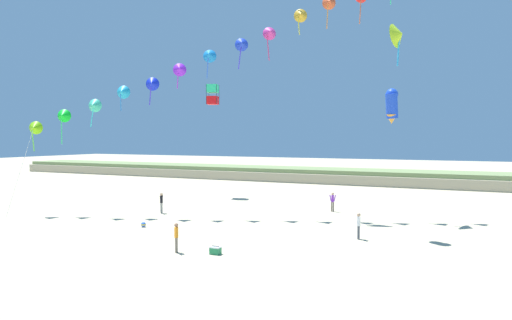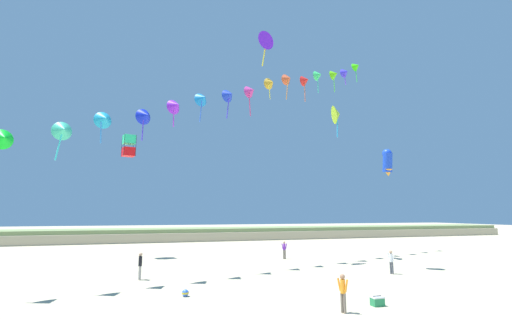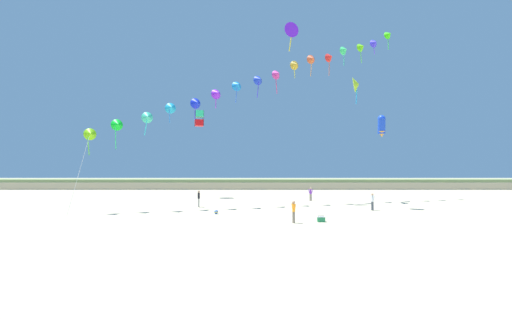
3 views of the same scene
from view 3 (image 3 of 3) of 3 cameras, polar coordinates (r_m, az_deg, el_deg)
name	(u,v)px [view 3 (image 3 of 3)]	position (r m, az deg, el deg)	size (l,w,h in m)	color
ground_plane	(278,228)	(23.95, 3.72, -11.22)	(240.00, 240.00, 0.00)	#C1B28E
dune_ridge	(263,184)	(69.41, 1.12, -3.98)	(120.00, 8.59, 1.90)	tan
person_near_left	(371,200)	(35.24, 18.61, -6.41)	(0.30, 0.57, 1.67)	#474C56
person_near_right	(197,197)	(36.75, -9.74, -6.17)	(0.25, 0.61, 1.75)	gray
person_mid_center	(292,210)	(25.95, 6.08, -8.32)	(0.30, 0.56, 1.66)	#726656
person_far_left	(309,193)	(43.79, 8.87, -5.46)	(0.58, 0.23, 1.67)	#726656
kite_banner_string	(268,76)	(40.49, 1.97, 13.83)	(35.29, 18.62, 23.33)	#73CA11
large_kite_low_lead	(198,118)	(49.37, -9.68, 6.86)	(1.45, 1.45, 2.17)	red
large_kite_mid_trail	(355,85)	(44.84, 16.17, 11.96)	(1.40, 2.09, 3.39)	#C1ED23
large_kite_high_solo	(380,125)	(37.67, 19.98, 5.48)	(0.92, 1.12, 2.28)	blue
large_kite_outer_drift	(289,31)	(44.30, 5.56, 20.65)	(1.94, 1.17, 3.43)	#7A22ED
beach_cooler	(320,219)	(26.95, 10.58, -9.64)	(0.58, 0.41, 0.46)	#23844C
beach_ball	(215,212)	(31.12, -6.88, -8.60)	(0.36, 0.36, 0.36)	blue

